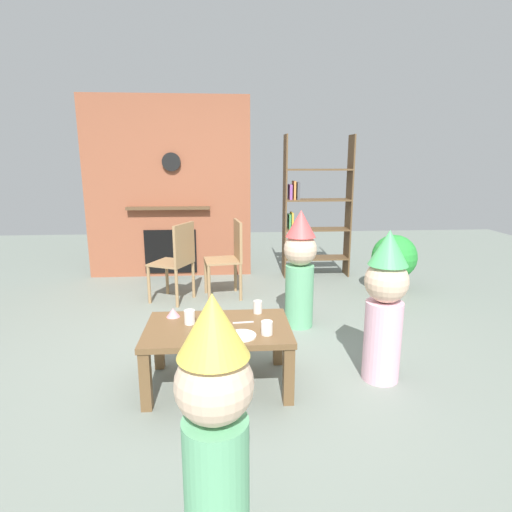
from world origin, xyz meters
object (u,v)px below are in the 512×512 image
(bookshelf, at_px, (312,212))
(birthday_cake_slice, at_px, (173,312))
(paper_cup_center, at_px, (208,337))
(dining_chair_left, at_px, (177,258))
(potted_plant_tall, at_px, (394,259))
(child_by_the_chairs, at_px, (300,266))
(coffee_table, at_px, (218,336))
(child_with_cone_hat, at_px, (215,422))
(paper_plate_front, at_px, (211,333))
(paper_cup_near_left, at_px, (190,317))
(dining_chair_middle, at_px, (230,254))
(child_in_pink, at_px, (385,303))
(paper_cup_near_right, at_px, (267,328))
(paper_plate_rear, at_px, (242,336))
(paper_cup_far_left, at_px, (258,307))

(bookshelf, bearing_deg, birthday_cake_slice, -121.18)
(paper_cup_center, relative_size, dining_chair_left, 0.10)
(bookshelf, distance_m, potted_plant_tall, 1.28)
(dining_chair_left, bearing_deg, child_by_the_chairs, 172.76)
(dining_chair_left, bearing_deg, potted_plant_tall, -151.32)
(coffee_table, relative_size, child_with_cone_hat, 0.91)
(bookshelf, height_order, paper_plate_front, bookshelf)
(paper_cup_center, xyz_separation_m, birthday_cake_slice, (-0.27, 0.48, -0.01))
(paper_cup_near_left, bearing_deg, coffee_table, -18.05)
(bookshelf, bearing_deg, dining_chair_middle, -143.54)
(paper_cup_near_left, relative_size, dining_chair_middle, 0.11)
(coffee_table, distance_m, child_in_pink, 1.20)
(bookshelf, bearing_deg, potted_plant_tall, -45.80)
(paper_cup_near_right, relative_size, birthday_cake_slice, 0.92)
(paper_plate_rear, distance_m, child_in_pink, 1.05)
(paper_plate_rear, relative_size, dining_chair_left, 0.22)
(paper_cup_near_left, bearing_deg, bookshelf, 62.32)
(child_in_pink, height_order, potted_plant_tall, child_in_pink)
(paper_cup_near_right, height_order, dining_chair_left, dining_chair_left)
(coffee_table, relative_size, birthday_cake_slice, 10.10)
(paper_plate_front, distance_m, birthday_cake_slice, 0.44)
(paper_cup_far_left, relative_size, paper_plate_front, 0.53)
(potted_plant_tall, bearing_deg, bookshelf, 134.20)
(child_by_the_chairs, bearing_deg, paper_plate_rear, 9.89)
(bookshelf, distance_m, child_with_cone_hat, 4.31)
(child_with_cone_hat, distance_m, potted_plant_tall, 3.87)
(paper_cup_near_right, bearing_deg, potted_plant_tall, 50.69)
(child_in_pink, bearing_deg, paper_cup_near_right, 10.41)
(potted_plant_tall, bearing_deg, paper_cup_near_left, -139.98)
(child_with_cone_hat, relative_size, dining_chair_middle, 1.23)
(paper_cup_near_left, xyz_separation_m, dining_chair_middle, (0.32, 1.92, 0.02))
(child_with_cone_hat, height_order, child_in_pink, child_in_pink)
(paper_cup_near_right, distance_m, dining_chair_left, 2.16)
(child_with_cone_hat, height_order, dining_chair_middle, child_with_cone_hat)
(child_in_pink, bearing_deg, child_with_cone_hat, 48.10)
(bookshelf, distance_m, birthday_cake_slice, 3.08)
(paper_cup_center, height_order, dining_chair_middle, dining_chair_middle)
(child_in_pink, distance_m, child_by_the_chairs, 1.13)
(paper_plate_rear, bearing_deg, dining_chair_middle, 91.07)
(paper_cup_center, relative_size, child_in_pink, 0.08)
(paper_plate_rear, distance_m, birthday_cake_slice, 0.63)
(birthday_cake_slice, bearing_deg, paper_plate_rear, -38.73)
(paper_cup_near_right, bearing_deg, birthday_cake_slice, 150.61)
(birthday_cake_slice, height_order, dining_chair_left, dining_chair_left)
(paper_plate_front, xyz_separation_m, child_with_cone_hat, (0.05, -1.17, 0.14))
(coffee_table, relative_size, dining_chair_middle, 1.12)
(paper_cup_near_right, relative_size, dining_chair_middle, 0.10)
(paper_plate_front, distance_m, potted_plant_tall, 2.98)
(paper_cup_near_right, distance_m, paper_plate_front, 0.38)
(paper_cup_near_left, distance_m, dining_chair_left, 1.80)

